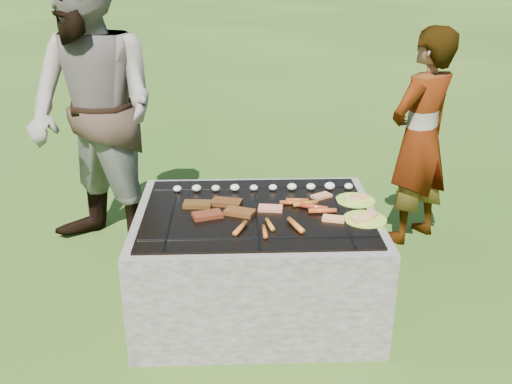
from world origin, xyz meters
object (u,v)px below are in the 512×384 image
plate_near (365,220)px  cook (420,139)px  fire_pit (256,264)px  plate_far (355,201)px  bystander (94,114)px

plate_near → cook: (0.58, 0.97, 0.13)m
fire_pit → plate_near: plate_near is taller
plate_far → bystander: size_ratio=0.14×
cook → bystander: (-2.12, -0.13, 0.23)m
fire_pit → plate_far: (0.56, 0.12, 0.33)m
fire_pit → cook: (1.14, 0.84, 0.46)m
plate_near → bystander: bearing=151.7°
plate_far → plate_near: (-0.00, -0.25, 0.00)m
fire_pit → plate_far: 0.66m
plate_near → cook: 1.13m
plate_far → bystander: 1.69m
plate_far → cook: (0.57, 0.72, 0.13)m
cook → bystander: size_ratio=0.76×
plate_far → cook: cook is taller
plate_far → cook: size_ratio=0.19×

